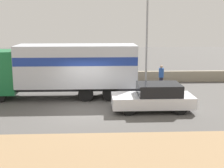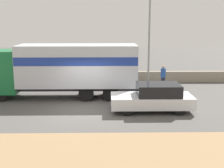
% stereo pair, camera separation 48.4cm
% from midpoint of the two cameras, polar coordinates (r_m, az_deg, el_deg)
% --- Properties ---
extents(ground_plane, '(80.00, 80.00, 0.00)m').
position_cam_midpoint_polar(ground_plane, '(16.37, -4.15, -4.86)').
color(ground_plane, '#514F4C').
extents(dirt_shoulder_foreground, '(60.00, 5.81, 0.04)m').
position_cam_midpoint_polar(dirt_shoulder_foreground, '(10.44, -6.04, -14.56)').
color(dirt_shoulder_foreground, '#937551').
rests_on(dirt_shoulder_foreground, ground_plane).
extents(stone_wall_backdrop, '(60.00, 0.35, 0.82)m').
position_cam_midpoint_polar(stone_wall_backdrop, '(23.73, -3.19, 1.30)').
color(stone_wall_backdrop, gray).
rests_on(stone_wall_backdrop, ground_plane).
extents(street_lamp, '(0.56, 0.28, 6.29)m').
position_cam_midpoint_polar(street_lamp, '(22.94, 7.43, 9.10)').
color(street_lamp, gray).
rests_on(street_lamp, ground_plane).
extents(box_truck, '(8.95, 2.43, 3.21)m').
position_cam_midpoint_polar(box_truck, '(18.87, -7.79, 3.16)').
color(box_truck, '#196B38').
rests_on(box_truck, ground_plane).
extents(car_hatchback, '(4.20, 1.86, 1.42)m').
position_cam_midpoint_polar(car_hatchback, '(16.28, 8.47, -2.46)').
color(car_hatchback, silver).
rests_on(car_hatchback, ground_plane).
extents(pedestrian, '(0.35, 0.35, 1.60)m').
position_cam_midpoint_polar(pedestrian, '(21.82, 9.96, 1.36)').
color(pedestrian, '#1E1E2D').
rests_on(pedestrian, ground_plane).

